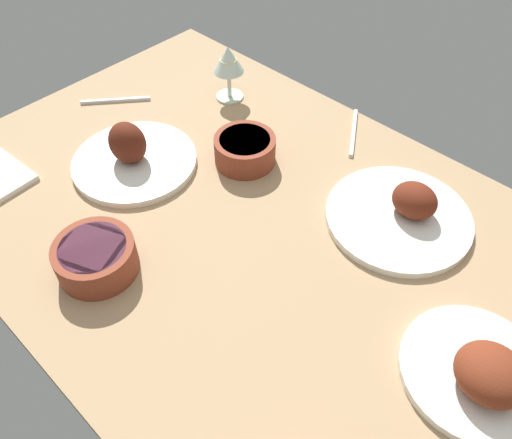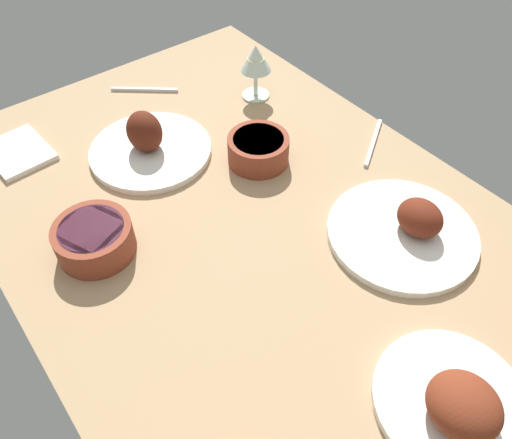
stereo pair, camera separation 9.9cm
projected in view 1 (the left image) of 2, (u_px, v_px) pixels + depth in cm
name	position (u px, v px, depth cm)	size (l,w,h in cm)	color
dining_table	(256.00, 233.00, 101.91)	(140.00, 90.00, 4.00)	tan
plate_far_side	(482.00, 373.00, 76.78)	(23.33, 23.33, 8.47)	white
plate_center_main	(402.00, 213.00, 100.30)	(28.91, 28.91, 8.27)	white
plate_near_viewer	(132.00, 155.00, 110.99)	(27.34, 27.34, 10.65)	white
bowl_onions	(96.00, 257.00, 90.91)	(14.62, 14.62, 6.31)	brown
bowl_sauce	(245.00, 149.00, 111.27)	(13.54, 13.54, 6.14)	brown
wine_glass	(228.00, 62.00, 123.07)	(7.60, 7.60, 14.00)	silver
fork_loose	(353.00, 132.00, 119.96)	(17.58, 0.90, 0.80)	silver
spoon_loose	(115.00, 100.00, 128.75)	(17.43, 0.90, 0.80)	silver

